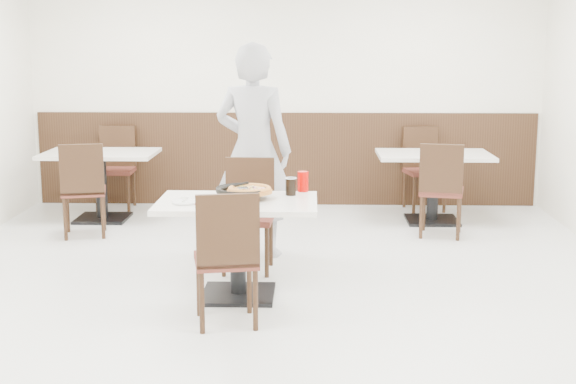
{
  "coord_description": "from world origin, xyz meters",
  "views": [
    {
      "loc": [
        0.31,
        -5.95,
        1.93
      ],
      "look_at": [
        0.14,
        -0.3,
        0.86
      ],
      "focal_mm": 50.0,
      "sensor_mm": 36.0,
      "label": 1
    }
  ],
  "objects_px": {
    "bg_chair_right_far": "(425,170)",
    "bg_chair_right_near": "(442,189)",
    "side_plate": "(184,202)",
    "chair_far": "(248,216)",
    "bg_table_left": "(101,186)",
    "main_table": "(238,249)",
    "bg_table_right": "(433,188)",
    "pizza": "(250,191)",
    "bg_chair_left_far": "(115,169)",
    "red_cup": "(303,181)",
    "diner_person": "(253,150)",
    "bg_chair_left_near": "(84,189)",
    "cola_glass": "(291,187)",
    "chair_near": "(226,257)",
    "pizza_pan": "(243,193)"
  },
  "relations": [
    {
      "from": "chair_far",
      "to": "cola_glass",
      "type": "relative_size",
      "value": 7.31
    },
    {
      "from": "pizza",
      "to": "bg_chair_left_far",
      "type": "xyz_separation_m",
      "value": [
        -1.81,
        3.15,
        -0.34
      ]
    },
    {
      "from": "side_plate",
      "to": "chair_far",
      "type": "bearing_deg",
      "value": 63.61
    },
    {
      "from": "main_table",
      "to": "bg_table_right",
      "type": "distance_m",
      "value": 3.24
    },
    {
      "from": "bg_chair_right_far",
      "to": "bg_chair_right_near",
      "type": "bearing_deg",
      "value": 78.84
    },
    {
      "from": "chair_far",
      "to": "pizza",
      "type": "distance_m",
      "value": 0.72
    },
    {
      "from": "side_plate",
      "to": "cola_glass",
      "type": "bearing_deg",
      "value": 23.83
    },
    {
      "from": "chair_near",
      "to": "cola_glass",
      "type": "height_order",
      "value": "chair_near"
    },
    {
      "from": "bg_chair_right_far",
      "to": "pizza_pan",
      "type": "bearing_deg",
      "value": 49.14
    },
    {
      "from": "pizza",
      "to": "diner_person",
      "type": "relative_size",
      "value": 0.18
    },
    {
      "from": "side_plate",
      "to": "bg_chair_right_far",
      "type": "relative_size",
      "value": 0.2
    },
    {
      "from": "cola_glass",
      "to": "bg_chair_left_near",
      "type": "height_order",
      "value": "bg_chair_left_near"
    },
    {
      "from": "cola_glass",
      "to": "chair_far",
      "type": "bearing_deg",
      "value": 129.13
    },
    {
      "from": "bg_chair_left_far",
      "to": "bg_chair_right_far",
      "type": "height_order",
      "value": "same"
    },
    {
      "from": "chair_far",
      "to": "bg_chair_right_near",
      "type": "xyz_separation_m",
      "value": [
        1.84,
        1.32,
        0.0
      ]
    },
    {
      "from": "chair_far",
      "to": "bg_table_left",
      "type": "bearing_deg",
      "value": -45.25
    },
    {
      "from": "side_plate",
      "to": "bg_table_right",
      "type": "height_order",
      "value": "side_plate"
    },
    {
      "from": "chair_far",
      "to": "red_cup",
      "type": "distance_m",
      "value": 0.66
    },
    {
      "from": "diner_person",
      "to": "red_cup",
      "type": "bearing_deg",
      "value": 132.63
    },
    {
      "from": "bg_table_right",
      "to": "bg_chair_left_near",
      "type": "bearing_deg",
      "value": -168.44
    },
    {
      "from": "cola_glass",
      "to": "diner_person",
      "type": "height_order",
      "value": "diner_person"
    },
    {
      "from": "diner_person",
      "to": "bg_table_left",
      "type": "distance_m",
      "value": 2.33
    },
    {
      "from": "red_cup",
      "to": "bg_chair_left_near",
      "type": "height_order",
      "value": "bg_chair_left_near"
    },
    {
      "from": "side_plate",
      "to": "bg_chair_left_far",
      "type": "height_order",
      "value": "bg_chair_left_far"
    },
    {
      "from": "pizza",
      "to": "bg_table_left",
      "type": "relative_size",
      "value": 0.29
    },
    {
      "from": "diner_person",
      "to": "bg_table_left",
      "type": "height_order",
      "value": "diner_person"
    },
    {
      "from": "bg_chair_left_far",
      "to": "bg_chair_right_far",
      "type": "relative_size",
      "value": 1.0
    },
    {
      "from": "chair_near",
      "to": "bg_chair_right_far",
      "type": "height_order",
      "value": "same"
    },
    {
      "from": "bg_chair_left_near",
      "to": "cola_glass",
      "type": "bearing_deg",
      "value": -51.58
    },
    {
      "from": "bg_chair_left_far",
      "to": "bg_chair_left_near",
      "type": "bearing_deg",
      "value": 88.39
    },
    {
      "from": "bg_chair_right_far",
      "to": "red_cup",
      "type": "bearing_deg",
      "value": 53.34
    },
    {
      "from": "pizza_pan",
      "to": "bg_chair_left_near",
      "type": "xyz_separation_m",
      "value": [
        -1.76,
        1.84,
        -0.32
      ]
    },
    {
      "from": "bg_chair_left_far",
      "to": "bg_chair_right_near",
      "type": "relative_size",
      "value": 1.0
    },
    {
      "from": "side_plate",
      "to": "bg_chair_right_near",
      "type": "height_order",
      "value": "bg_chair_right_near"
    },
    {
      "from": "chair_far",
      "to": "bg_table_left",
      "type": "xyz_separation_m",
      "value": [
        -1.75,
        1.94,
        -0.1
      ]
    },
    {
      "from": "main_table",
      "to": "bg_chair_right_far",
      "type": "height_order",
      "value": "bg_chair_right_far"
    },
    {
      "from": "bg_chair_left_near",
      "to": "pizza",
      "type": "bearing_deg",
      "value": -58.73
    },
    {
      "from": "bg_chair_left_near",
      "to": "bg_chair_right_far",
      "type": "bearing_deg",
      "value": 7.41
    },
    {
      "from": "chair_near",
      "to": "pizza_pan",
      "type": "bearing_deg",
      "value": 73.59
    },
    {
      "from": "side_plate",
      "to": "bg_chair_left_far",
      "type": "bearing_deg",
      "value": 111.94
    },
    {
      "from": "main_table",
      "to": "bg_chair_right_near",
      "type": "xyz_separation_m",
      "value": [
        1.86,
        2.01,
        0.1
      ]
    },
    {
      "from": "main_table",
      "to": "cola_glass",
      "type": "height_order",
      "value": "cola_glass"
    },
    {
      "from": "bg_chair_right_near",
      "to": "bg_chair_right_far",
      "type": "distance_m",
      "value": 1.24
    },
    {
      "from": "bg_table_left",
      "to": "cola_glass",
      "type": "bearing_deg",
      "value": -48.44
    },
    {
      "from": "side_plate",
      "to": "pizza",
      "type": "bearing_deg",
      "value": 20.67
    },
    {
      "from": "cola_glass",
      "to": "bg_chair_left_near",
      "type": "distance_m",
      "value": 2.72
    },
    {
      "from": "chair_near",
      "to": "pizza",
      "type": "xyz_separation_m",
      "value": [
        0.12,
        0.66,
        0.34
      ]
    },
    {
      "from": "bg_table_left",
      "to": "bg_chair_left_far",
      "type": "distance_m",
      "value": 0.59
    },
    {
      "from": "bg_chair_right_far",
      "to": "pizza",
      "type": "bearing_deg",
      "value": 49.93
    },
    {
      "from": "chair_near",
      "to": "red_cup",
      "type": "xyz_separation_m",
      "value": [
        0.52,
        0.99,
        0.35
      ]
    }
  ]
}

